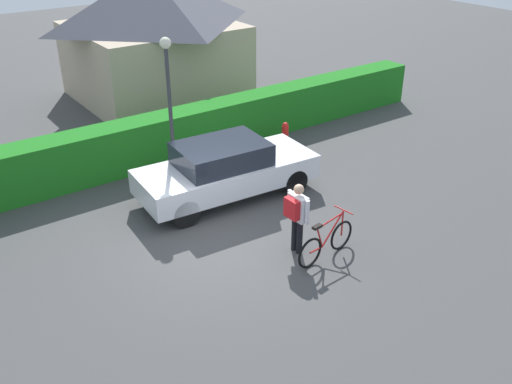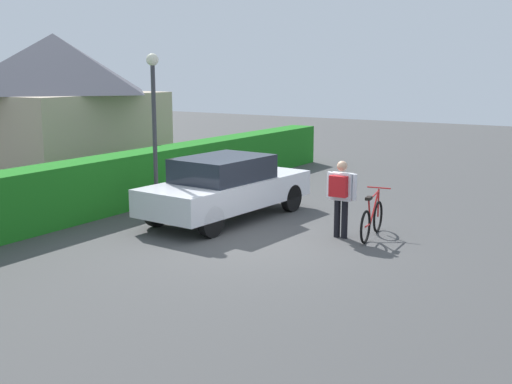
{
  "view_description": "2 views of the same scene",
  "coord_description": "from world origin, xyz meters",
  "px_view_note": "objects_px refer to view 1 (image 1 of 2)",
  "views": [
    {
      "loc": [
        -5.36,
        -8.95,
        6.78
      ],
      "look_at": [
        0.76,
        -0.42,
        1.21
      ],
      "focal_mm": 39.89,
      "sensor_mm": 36.0,
      "label": 1
    },
    {
      "loc": [
        -10.44,
        -6.5,
        3.42
      ],
      "look_at": [
        0.6,
        0.41,
        0.88
      ],
      "focal_mm": 44.8,
      "sensor_mm": 36.0,
      "label": 2
    }
  ],
  "objects_px": {
    "person_rider": "(297,212)",
    "parked_car_near": "(226,169)",
    "street_lamp": "(169,90)",
    "fire_hydrant": "(285,135)",
    "bicycle": "(326,242)"
  },
  "relations": [
    {
      "from": "person_rider",
      "to": "street_lamp",
      "type": "height_order",
      "value": "street_lamp"
    },
    {
      "from": "parked_car_near",
      "to": "person_rider",
      "type": "xyz_separation_m",
      "value": [
        -0.15,
        -2.93,
        0.2
      ]
    },
    {
      "from": "parked_car_near",
      "to": "person_rider",
      "type": "distance_m",
      "value": 2.94
    },
    {
      "from": "street_lamp",
      "to": "fire_hydrant",
      "type": "xyz_separation_m",
      "value": [
        3.66,
        -0.05,
        -2.05
      ]
    },
    {
      "from": "person_rider",
      "to": "parked_car_near",
      "type": "bearing_deg",
      "value": 87.0
    },
    {
      "from": "person_rider",
      "to": "street_lamp",
      "type": "distance_m",
      "value": 4.78
    },
    {
      "from": "street_lamp",
      "to": "fire_hydrant",
      "type": "bearing_deg",
      "value": -0.78
    },
    {
      "from": "fire_hydrant",
      "to": "parked_car_near",
      "type": "bearing_deg",
      "value": -153.39
    },
    {
      "from": "parked_car_near",
      "to": "fire_hydrant",
      "type": "distance_m",
      "value": 3.46
    },
    {
      "from": "person_rider",
      "to": "fire_hydrant",
      "type": "relative_size",
      "value": 1.96
    },
    {
      "from": "person_rider",
      "to": "fire_hydrant",
      "type": "distance_m",
      "value": 5.54
    },
    {
      "from": "person_rider",
      "to": "street_lamp",
      "type": "relative_size",
      "value": 0.42
    },
    {
      "from": "bicycle",
      "to": "parked_car_near",
      "type": "bearing_deg",
      "value": 93.54
    },
    {
      "from": "bicycle",
      "to": "person_rider",
      "type": "distance_m",
      "value": 0.87
    },
    {
      "from": "parked_car_near",
      "to": "person_rider",
      "type": "bearing_deg",
      "value": -93.0
    }
  ]
}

